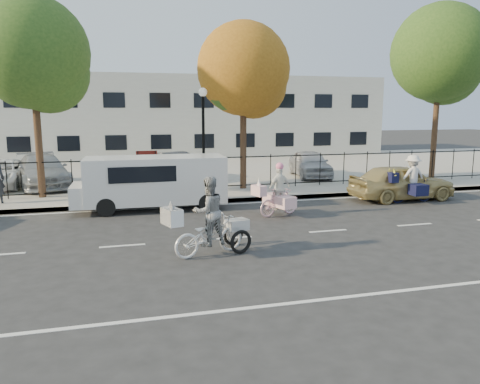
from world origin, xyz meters
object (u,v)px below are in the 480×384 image
object	(u,v)px
lamppost	(203,121)
lot_car_d	(310,163)
zebra_trike	(209,225)
lot_car_a	(42,171)
white_van	(153,181)
unicorn_bike	(279,196)
lot_car_c	(176,166)
bull_bike	(411,184)
gold_sedan	(402,182)
lot_car_b	(1,174)

from	to	relation	value
lamppost	lot_car_d	distance (m)	7.25
zebra_trike	lot_car_a	world-z (taller)	zebra_trike
lamppost	white_van	size ratio (longest dim) A/B	0.79
lamppost	white_van	xyz separation A→B (m)	(-2.30, -2.30, -2.05)
lamppost	zebra_trike	world-z (taller)	lamppost
unicorn_bike	lot_car_c	xyz separation A→B (m)	(-2.45, 8.31, 0.14)
lamppost	bull_bike	bearing A→B (deg)	-25.52
bull_bike	lot_car_c	size ratio (longest dim) A/B	0.49
lamppost	zebra_trike	xyz separation A→B (m)	(-1.39, -8.13, -2.35)
unicorn_bike	lot_car_d	distance (m)	8.74
bull_bike	gold_sedan	bearing A→B (deg)	1.97
lot_car_a	lot_car_d	world-z (taller)	lot_car_a
bull_bike	lot_car_c	world-z (taller)	bull_bike
white_van	lot_car_c	bearing A→B (deg)	77.07
lot_car_a	lot_car_b	xyz separation A→B (m)	(-1.76, 0.20, -0.10)
unicorn_bike	white_van	xyz separation A→B (m)	(-4.05, 2.16, 0.38)
bull_bike	lot_car_d	world-z (taller)	bull_bike
zebra_trike	lamppost	bearing A→B (deg)	-27.50
lot_car_d	lot_car_b	bearing A→B (deg)	-173.04
bull_bike	lot_car_a	size ratio (longest dim) A/B	0.41
gold_sedan	lamppost	bearing A→B (deg)	67.34
lot_car_a	lot_car_c	size ratio (longest dim) A/B	1.20
zebra_trike	bull_bike	size ratio (longest dim) A/B	1.16
gold_sedan	lot_car_c	distance (m)	10.69
lamppost	unicorn_bike	size ratio (longest dim) A/B	2.32
lamppost	lot_car_b	world-z (taller)	lamppost
lot_car_b	lot_car_d	xyz separation A→B (m)	(14.72, -0.41, 0.07)
lamppost	lot_car_c	size ratio (longest dim) A/B	1.06
bull_bike	gold_sedan	distance (m)	0.60
zebra_trike	bull_bike	world-z (taller)	zebra_trike
lamppost	white_van	distance (m)	3.84
zebra_trike	gold_sedan	xyz separation A→B (m)	(8.91, 5.13, -0.05)
lot_car_c	unicorn_bike	bearing A→B (deg)	-94.81
lamppost	lot_car_a	distance (m)	7.89
bull_bike	lot_car_c	xyz separation A→B (m)	(-8.24, 7.45, 0.08)
unicorn_bike	lot_car_a	bearing A→B (deg)	29.09
gold_sedan	lot_car_d	size ratio (longest dim) A/B	1.05
lamppost	lot_car_a	world-z (taller)	lamppost
bull_bike	white_van	size ratio (longest dim) A/B	0.37
lamppost	white_van	world-z (taller)	lamppost
lot_car_b	lamppost	bearing A→B (deg)	-17.93
gold_sedan	lot_car_c	bearing A→B (deg)	49.26
lot_car_a	lot_car_b	world-z (taller)	lot_car_a
lamppost	zebra_trike	size ratio (longest dim) A/B	1.87
bull_bike	lot_car_d	xyz separation A→B (m)	(-1.38, 6.68, 0.09)
zebra_trike	lot_car_d	bearing A→B (deg)	-51.74
lot_car_d	unicorn_bike	bearing A→B (deg)	-111.75
zebra_trike	lot_car_b	bearing A→B (deg)	13.91
white_van	lot_car_a	world-z (taller)	white_van
lamppost	lot_car_c	bearing A→B (deg)	100.26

